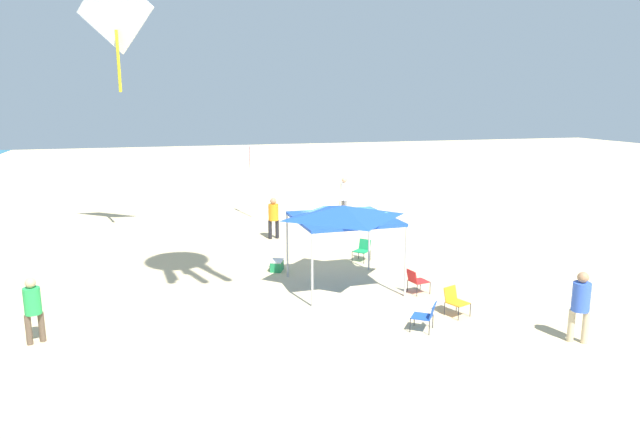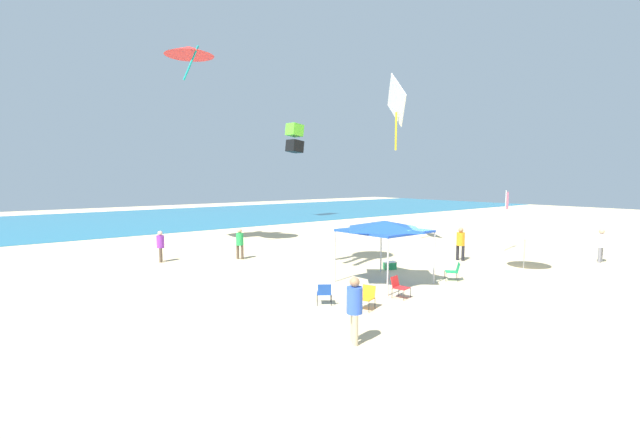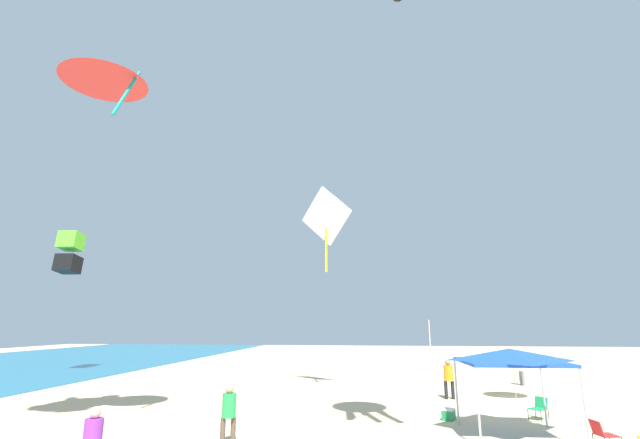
# 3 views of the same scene
# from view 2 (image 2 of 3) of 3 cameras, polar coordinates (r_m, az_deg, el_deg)

# --- Properties ---
(ground) EXTENTS (120.00, 120.00, 0.10)m
(ground) POSITION_cam_2_polar(r_m,az_deg,el_deg) (20.83, 10.74, -7.78)
(ground) COLOR #D6BC8C
(ocean_strip) EXTENTS (120.00, 28.30, 0.02)m
(ocean_strip) POSITION_cam_2_polar(r_m,az_deg,el_deg) (53.17, -21.79, 0.04)
(ocean_strip) COLOR teal
(ocean_strip) RESTS_ON ground
(canopy_tent) EXTENTS (3.22, 3.26, 2.78)m
(canopy_tent) POSITION_cam_2_polar(r_m,az_deg,el_deg) (19.78, 8.26, -0.89)
(canopy_tent) COLOR #B7B7BC
(canopy_tent) RESTS_ON ground
(beach_umbrella) EXTENTS (2.20, 2.20, 2.05)m
(beach_umbrella) POSITION_cam_2_polar(r_m,az_deg,el_deg) (25.03, 24.82, -1.53)
(beach_umbrella) COLOR silver
(beach_umbrella) RESTS_ON ground
(folding_chair_near_cooler) EXTENTS (0.79, 0.81, 0.82)m
(folding_chair_near_cooler) POSITION_cam_2_polar(r_m,az_deg,el_deg) (16.56, 0.55, -9.28)
(folding_chair_near_cooler) COLOR black
(folding_chair_near_cooler) RESTS_ON ground
(folding_chair_left_of_tent) EXTENTS (0.63, 0.71, 0.82)m
(folding_chair_left_of_tent) POSITION_cam_2_polar(r_m,az_deg,el_deg) (17.79, 10.06, -8.33)
(folding_chair_left_of_tent) COLOR black
(folding_chair_left_of_tent) RESTS_ON ground
(folding_chair_facing_ocean) EXTENTS (0.80, 0.81, 0.82)m
(folding_chair_facing_ocean) POSITION_cam_2_polar(r_m,az_deg,el_deg) (21.21, 16.80, -6.24)
(folding_chair_facing_ocean) COLOR black
(folding_chair_facing_ocean) RESTS_ON ground
(folding_chair_right_of_tent) EXTENTS (0.77, 0.70, 0.82)m
(folding_chair_right_of_tent) POSITION_cam_2_polar(r_m,az_deg,el_deg) (16.17, 6.01, -9.69)
(folding_chair_right_of_tent) COLOR black
(folding_chair_right_of_tent) RESTS_ON ground
(cooler_box) EXTENTS (0.73, 0.62, 0.40)m
(cooler_box) POSITION_cam_2_polar(r_m,az_deg,el_deg) (23.06, 8.91, -5.82)
(cooler_box) COLOR #1E8C4C
(cooler_box) RESTS_ON ground
(banner_flag) EXTENTS (0.36, 0.06, 3.86)m
(banner_flag) POSITION_cam_2_polar(r_m,az_deg,el_deg) (30.58, 22.70, 0.60)
(banner_flag) COLOR silver
(banner_flag) RESTS_ON ground
(person_far_stroller) EXTENTS (0.41, 0.44, 1.73)m
(person_far_stroller) POSITION_cam_2_polar(r_m,az_deg,el_deg) (26.11, -19.77, -2.94)
(person_far_stroller) COLOR brown
(person_far_stroller) RESTS_ON ground
(person_kite_handler) EXTENTS (0.44, 0.50, 1.86)m
(person_kite_handler) POSITION_cam_2_polar(r_m,az_deg,el_deg) (26.22, 17.57, -2.67)
(person_kite_handler) COLOR black
(person_kite_handler) RESTS_ON ground
(person_watching_sky) EXTENTS (0.42, 0.44, 1.76)m
(person_watching_sky) POSITION_cam_2_polar(r_m,az_deg,el_deg) (25.85, -10.24, -2.75)
(person_watching_sky) COLOR brown
(person_watching_sky) RESTS_ON ground
(person_beachcomber) EXTENTS (0.49, 0.44, 1.86)m
(person_beachcomber) POSITION_cam_2_polar(r_m,az_deg,el_deg) (28.91, 32.33, -2.53)
(person_beachcomber) COLOR slate
(person_beachcomber) RESTS_ON ground
(person_near_umbrella) EXTENTS (0.45, 0.45, 1.91)m
(person_near_umbrella) POSITION_cam_2_polar(r_m,az_deg,el_deg) (12.76, 4.44, -10.81)
(person_near_umbrella) COLOR #C6B28C
(person_near_umbrella) RESTS_ON ground
(kite_delta_red) EXTENTS (3.91, 3.90, 2.38)m
(kite_delta_red) POSITION_cam_2_polar(r_m,az_deg,el_deg) (30.99, -16.42, 20.01)
(kite_delta_red) COLOR red
(kite_diamond_white) EXTENTS (1.79, 3.17, 5.09)m
(kite_diamond_white) POSITION_cam_2_polar(r_m,az_deg,el_deg) (31.36, 9.76, 14.49)
(kite_diamond_white) COLOR white
(kite_box_lime) EXTENTS (1.75, 1.61, 3.31)m
(kite_box_lime) POSITION_cam_2_polar(r_m,az_deg,el_deg) (51.28, -3.27, 10.36)
(kite_box_lime) COLOR #66D82D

